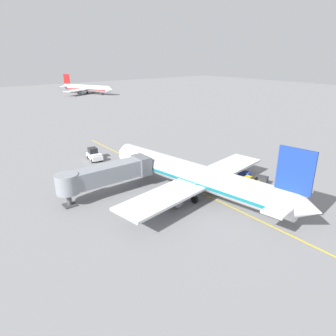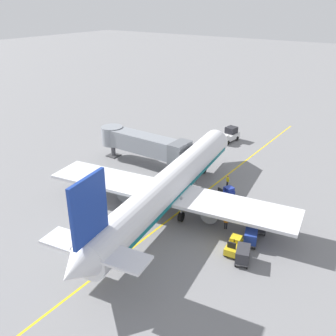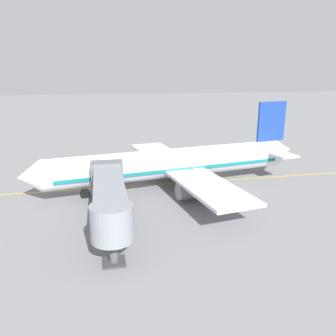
# 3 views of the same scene
# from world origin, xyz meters

# --- Properties ---
(ground_plane) EXTENTS (400.00, 400.00, 0.00)m
(ground_plane) POSITION_xyz_m (0.00, 0.00, 0.00)
(ground_plane) COLOR slate
(gate_lead_in_line) EXTENTS (0.24, 80.00, 0.01)m
(gate_lead_in_line) POSITION_xyz_m (0.00, 0.00, 0.00)
(gate_lead_in_line) COLOR gold
(gate_lead_in_line) RESTS_ON ground
(parked_airliner) EXTENTS (30.44, 37.27, 10.63)m
(parked_airliner) POSITION_xyz_m (-1.29, -0.31, 3.19)
(parked_airliner) COLOR silver
(parked_airliner) RESTS_ON ground
(jet_bridge) EXTENTS (15.37, 3.50, 4.98)m
(jet_bridge) POSITION_xyz_m (-12.17, 8.33, 3.46)
(jet_bridge) COLOR gray
(jet_bridge) RESTS_ON ground
(pushback_tractor) EXTENTS (2.72, 4.64, 2.40)m
(pushback_tractor) POSITION_xyz_m (-6.28, 25.08, 1.10)
(pushback_tractor) COLOR silver
(pushback_tractor) RESTS_ON ground
(baggage_tug_lead) EXTENTS (2.12, 2.77, 1.62)m
(baggage_tug_lead) POSITION_xyz_m (2.89, 5.94, 0.71)
(baggage_tug_lead) COLOR #1E339E
(baggage_tug_lead) RESTS_ON ground
(baggage_tug_trailing) EXTENTS (1.56, 2.63, 1.62)m
(baggage_tug_trailing) POSITION_xyz_m (8.68, -3.44, 0.71)
(baggage_tug_trailing) COLOR gold
(baggage_tug_trailing) RESTS_ON ground
(baggage_cart_front) EXTENTS (1.94, 2.97, 1.58)m
(baggage_cart_front) POSITION_xyz_m (9.39, 1.58, 0.95)
(baggage_cart_front) COLOR #4C4C51
(baggage_cart_front) RESTS_ON ground
(baggage_cart_second_in_train) EXTENTS (1.94, 2.97, 1.58)m
(baggage_cart_second_in_train) POSITION_xyz_m (9.50, -1.21, 0.95)
(baggage_cart_second_in_train) COLOR #4C4C51
(baggage_cart_second_in_train) RESTS_ON ground
(baggage_cart_third_in_train) EXTENTS (1.94, 2.97, 1.58)m
(baggage_cart_third_in_train) POSITION_xyz_m (10.09, -4.42, 0.95)
(baggage_cart_third_in_train) COLOR #4C4C51
(baggage_cart_third_in_train) RESTS_ON ground
(ground_crew_wing_walker) EXTENTS (0.65, 0.48, 1.69)m
(ground_crew_wing_walker) POSITION_xyz_m (1.71, 8.97, 0.95)
(ground_crew_wing_walker) COLOR #232328
(ground_crew_wing_walker) RESTS_ON ground
(ground_crew_loader) EXTENTS (0.71, 0.35, 1.69)m
(ground_crew_loader) POSITION_xyz_m (6.14, -0.17, 0.95)
(ground_crew_loader) COLOR #232328
(ground_crew_loader) RESTS_ON ground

